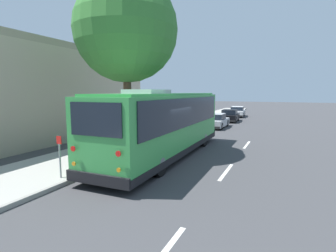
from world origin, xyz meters
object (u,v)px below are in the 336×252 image
Objects in this scene: parked_sedan_black at (230,116)px; sign_post_far at (88,154)px; parked_sedan_white at (237,112)px; street_tree at (128,24)px; shuttle_bus at (166,121)px; sign_post_near at (60,156)px; parked_sedan_silver at (216,121)px.

parked_sedan_black is 20.67m from sign_post_far.
parked_sedan_black is 6.03m from parked_sedan_white.
shuttle_bus is at bearing -91.46° from street_tree.
shuttle_bus reaches higher than sign_post_far.
sign_post_near is at bearing -176.59° from street_tree.
parked_sedan_white is (23.12, 0.40, -1.15)m from shuttle_bus.
parked_sedan_black is 0.95× the size of parked_sedan_white.
parked_sedan_white reaches higher than parked_sedan_silver.
parked_sedan_silver is at bearing -8.97° from street_tree.
sign_post_near reaches higher than parked_sedan_white.
parked_sedan_white reaches higher than parked_sedan_black.
parked_sedan_white is (11.58, 0.08, 0.03)m from parked_sedan_silver.
sign_post_near is at bearing 180.00° from sign_post_far.
shuttle_bus is 11.60m from parked_sedan_silver.
street_tree reaches higher than parked_sedan_silver.
sign_post_far is at bearing 0.00° from sign_post_near.
sign_post_far is at bearing 172.97° from parked_sedan_white.
parked_sedan_black is 0.45× the size of street_tree.
parked_sedan_silver is 11.58m from parked_sedan_white.
street_tree is 6.31× the size of sign_post_near.
street_tree reaches higher than parked_sedan_black.
parked_sedan_black is at bearing -0.09° from shuttle_bus.
sign_post_far is at bearing -175.21° from street_tree.
parked_sedan_black reaches higher than parked_sedan_silver.
sign_post_far is at bearing 173.48° from parked_sedan_silver.
parked_sedan_silver is 0.94× the size of parked_sedan_white.
parked_sedan_white is at bearing -2.92° from sign_post_near.
shuttle_bus reaches higher than parked_sedan_silver.
parked_sedan_black is at bearing 177.89° from parked_sedan_white.
parked_sedan_silver is at bearing 0.82° from shuttle_bus.
shuttle_bus reaches higher than sign_post_near.
shuttle_bus is 1.14× the size of street_tree.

